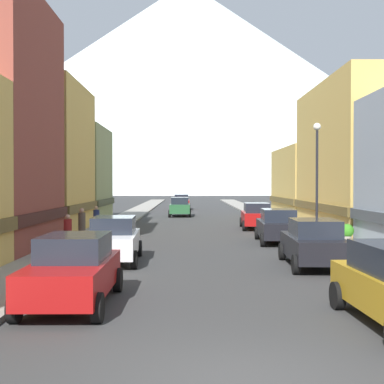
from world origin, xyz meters
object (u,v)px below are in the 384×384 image
at_px(car_driving_0, 181,202).
at_px(streetlamp_right, 317,165).
at_px(car_left_1, 113,239).
at_px(car_driving_1, 180,207).
at_px(pedestrian_2, 82,226).
at_px(pedestrian_1, 96,221).
at_px(potted_plant_0, 347,232).
at_px(car_right_2, 278,226).
at_px(pedestrian_0, 68,233).
at_px(car_right_3, 256,216).
at_px(car_right_1, 314,243).
at_px(car_left_0, 73,270).

relative_size(car_driving_0, streetlamp_right, 0.75).
relative_size(car_left_1, car_driving_1, 1.02).
bearing_deg(pedestrian_2, pedestrian_1, 90.00).
xyz_separation_m(pedestrian_1, pedestrian_2, (0.00, -4.13, 0.04)).
height_order(potted_plant_0, pedestrian_1, pedestrian_1).
relative_size(car_right_2, pedestrian_0, 2.87).
bearing_deg(pedestrian_0, car_right_3, 49.50).
relative_size(car_left_1, car_right_3, 1.00).
bearing_deg(car_right_2, car_driving_0, 99.07).
xyz_separation_m(car_right_3, car_driving_1, (-5.40, 13.39, 0.00)).
bearing_deg(car_right_1, car_right_2, 90.00).
relative_size(car_right_2, car_right_3, 1.00).
xyz_separation_m(pedestrian_0, pedestrian_2, (0.00, 3.06, 0.07)).
xyz_separation_m(car_right_2, car_driving_0, (-5.40, 33.82, 0.00)).
distance_m(car_right_2, potted_plant_0, 3.47).
bearing_deg(car_right_3, streetlamp_right, -81.28).
relative_size(car_left_1, pedestrian_0, 2.86).
xyz_separation_m(car_left_1, car_driving_1, (2.20, 27.95, 0.00)).
bearing_deg(car_driving_0, pedestrian_1, -98.76).
relative_size(car_left_1, streetlamp_right, 0.76).
height_order(car_driving_0, pedestrian_2, pedestrian_2).
distance_m(car_right_2, car_driving_1, 22.28).
xyz_separation_m(car_left_0, pedestrian_2, (-2.45, 12.95, 0.04)).
xyz_separation_m(car_left_0, pedestrian_0, (-2.45, 9.89, -0.03)).
bearing_deg(pedestrian_0, potted_plant_0, 9.51).
bearing_deg(car_right_2, car_right_3, 90.00).
xyz_separation_m(car_driving_0, pedestrian_1, (-4.65, -30.18, -0.01)).
bearing_deg(car_driving_1, potted_plant_0, -69.45).
bearing_deg(pedestrian_2, pedestrian_0, -90.00).
bearing_deg(pedestrian_2, car_driving_0, 82.28).
bearing_deg(streetlamp_right, car_right_3, 98.72).
xyz_separation_m(car_right_2, streetlamp_right, (1.55, -1.91, 3.09)).
height_order(car_right_2, potted_plant_0, car_right_2).
relative_size(pedestrian_2, streetlamp_right, 0.29).
bearing_deg(streetlamp_right, car_right_1, -105.29).
distance_m(car_driving_0, potted_plant_0, 36.18).
bearing_deg(potted_plant_0, car_right_3, 108.55).
bearing_deg(car_right_2, car_left_0, -119.49).
xyz_separation_m(car_left_1, car_right_3, (7.60, 14.56, 0.00)).
bearing_deg(car_right_1, car_left_1, 170.69).
relative_size(car_driving_0, pedestrian_2, 2.59).
xyz_separation_m(car_left_0, car_driving_1, (2.20, 35.05, 0.00)).
xyz_separation_m(car_right_1, streetlamp_right, (1.55, 5.68, 3.09)).
distance_m(potted_plant_0, pedestrian_0, 13.44).
xyz_separation_m(potted_plant_0, pedestrian_0, (-13.25, -2.22, 0.18)).
relative_size(car_left_0, car_left_1, 0.99).
relative_size(car_left_0, car_right_3, 0.98).
relative_size(car_right_2, potted_plant_0, 4.69).
bearing_deg(pedestrian_0, streetlamp_right, 8.02).
bearing_deg(car_driving_1, pedestrian_1, -104.51).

